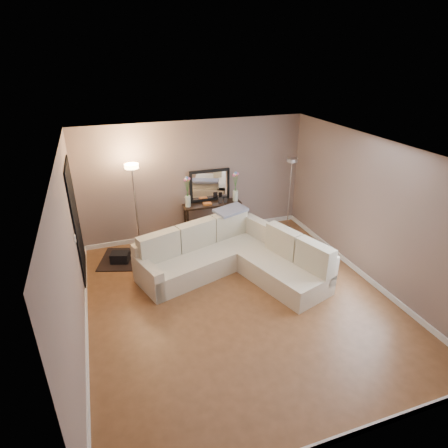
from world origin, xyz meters
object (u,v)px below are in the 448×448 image
object	(u,v)px
console_table	(209,218)
floor_lamp_lit	(134,191)
floor_lamp_unlit	(291,180)
sectional_sofa	(232,256)

from	to	relation	value
console_table	floor_lamp_lit	distance (m)	1.84
console_table	floor_lamp_lit	bearing A→B (deg)	-173.45
console_table	floor_lamp_unlit	size ratio (longest dim) A/B	0.75
sectional_sofa	floor_lamp_unlit	size ratio (longest dim) A/B	1.90
floor_lamp_unlit	floor_lamp_lit	bearing A→B (deg)	178.77
sectional_sofa	floor_lamp_unlit	bearing A→B (deg)	35.25
floor_lamp_unlit	console_table	bearing A→B (deg)	172.16
floor_lamp_lit	sectional_sofa	bearing A→B (deg)	-42.08
sectional_sofa	floor_lamp_lit	bearing A→B (deg)	137.92
sectional_sofa	floor_lamp_unlit	distance (m)	2.49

